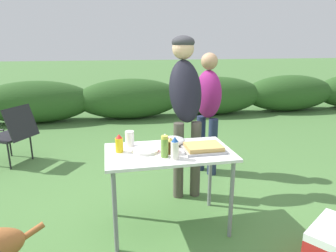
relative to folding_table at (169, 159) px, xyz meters
name	(u,v)px	position (x,y,z in m)	size (l,w,h in m)	color
ground_plane	(169,225)	(0.00, 0.00, -0.66)	(60.00, 60.00, 0.00)	#4C7A3D
shrub_hedge	(130,99)	(0.00, 4.31, -0.21)	(14.40, 0.90, 0.90)	#2D5623
folding_table	(169,159)	(0.00, 0.00, 0.00)	(1.10, 0.64, 0.74)	white
food_tray	(204,148)	(0.30, -0.06, 0.10)	(0.35, 0.27, 0.06)	#9E9EA3
plate_stack	(145,151)	(-0.20, 0.02, 0.09)	(0.23, 0.23, 0.02)	white
mixing_bowl	(173,141)	(0.07, 0.17, 0.11)	(0.23, 0.23, 0.07)	silver
paper_cup_stack	(130,139)	(-0.32, 0.20, 0.15)	(0.08, 0.08, 0.14)	white
relish_jar	(165,147)	(-0.06, -0.13, 0.17)	(0.06, 0.06, 0.18)	olive
ketchup_bottle	(165,143)	(-0.03, 0.02, 0.15)	(0.06, 0.06, 0.16)	red
mustard_bottle	(119,144)	(-0.42, 0.06, 0.15)	(0.07, 0.07, 0.16)	yellow
beer_bottle	(170,146)	(0.00, -0.06, 0.15)	(0.08, 0.08, 0.14)	brown
mayo_bottle	(175,149)	(0.01, -0.20, 0.17)	(0.07, 0.07, 0.19)	silver
standing_person_in_red_jacket	(185,96)	(0.31, 0.65, 0.44)	(0.36, 0.50, 1.73)	#4C473D
standing_person_in_gray_fleece	(208,103)	(0.73, 1.10, 0.26)	(0.41, 0.45, 1.54)	#232D4C
camp_chair_green_behind_table	(13,132)	(-1.81, 1.92, -0.20)	(0.74, 0.70, 0.83)	#232328
cooler_box	(335,248)	(1.11, -0.79, -0.49)	(0.58, 0.53, 0.34)	#B21E1E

